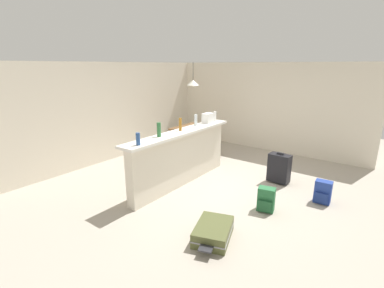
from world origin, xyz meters
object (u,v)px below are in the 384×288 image
Objects in this scene: grocery_bag at (208,118)px; pendant_lamp at (193,83)px; bottle_green at (159,130)px; suitcase_flat_olive at (213,232)px; bottle_amber at (180,124)px; bottle_clear at (196,120)px; suitcase_upright_black at (279,168)px; bottle_white at (215,116)px; dining_table at (192,130)px; bottle_blue at (138,139)px; backpack_green at (266,200)px; backpack_blue at (323,192)px; dining_chair_near_partition at (208,138)px.

grocery_bag is 0.40× the size of pendant_lamp.
bottle_green reaches higher than suitcase_flat_olive.
pendant_lamp reaches higher than bottle_amber.
bottle_clear is (1.18, 0.02, -0.01)m from bottle_green.
bottle_amber is at bearing 127.10° from suitcase_upright_black.
pendant_lamp is (0.87, 1.08, 0.72)m from grocery_bag.
bottle_white reaches higher than dining_table.
backpack_green is (1.19, -1.81, -1.04)m from bottle_blue.
bottle_green is 1.06× the size of bottle_clear.
pendant_lamp reaches higher than bottle_green.
backpack_green is (0.57, -1.92, -1.07)m from bottle_green.
dining_table is (0.85, 1.11, -0.60)m from grocery_bag.
bottle_green is 1.62m from grocery_bag.
bottle_white is 2.84m from backpack_blue.
bottle_blue is at bearing -177.31° from grocery_bag.
bottle_blue is 0.23× the size of suitcase_flat_olive.
bottle_green reaches higher than backpack_blue.
bottle_clear is 0.39× the size of pendant_lamp.
bottle_amber is at bearing -179.73° from grocery_bag.
pendant_lamp reaches higher than dining_chair_near_partition.
grocery_bag is at bearing 98.28° from suitcase_upright_black.
bottle_clear reaches higher than bottle_blue.
bottle_amber is 0.57m from bottle_clear.
bottle_blue is 0.63m from bottle_green.
dining_chair_near_partition is 1.43× the size of pendant_lamp.
bottle_green is at bearing 10.05° from bottle_blue.
pendant_lamp is at bearing 40.79° from suitcase_flat_olive.
backpack_blue is at bearing -71.99° from bottle_amber.
grocery_bag is at bearing 2.69° from bottle_blue.
backpack_blue is at bearing -112.58° from suitcase_upright_black.
backpack_blue is (2.08, -2.52, -1.04)m from bottle_blue.
bottle_white is (1.26, -0.02, -0.01)m from bottle_amber.
bottle_white is 0.89× the size of grocery_bag.
dining_chair_near_partition reaches higher than dining_table.
pendant_lamp reaches higher than dining_table.
grocery_bag reaches higher than dining_chair_near_partition.
bottle_white is 0.21× the size of dining_table.
pendant_lamp reaches higher than bottle_clear.
bottle_green reaches higher than suitcase_upright_black.
bottle_clear is 0.23× the size of dining_table.
bottle_green is at bearing -167.89° from dining_chair_near_partition.
bottle_white is at bearing -119.11° from pendant_lamp.
grocery_bag is at bearing 174.55° from bottle_white.
grocery_bag is (1.01, 0.00, -0.02)m from bottle_amber.
bottle_white is 0.36× the size of pendant_lamp.
backpack_blue is at bearing -106.90° from dining_chair_near_partition.
bottle_amber reaches higher than backpack_green.
bottle_green is at bearing 138.25° from suitcase_upright_black.
bottle_clear reaches higher than suitcase_upright_black.
suitcase_flat_olive is at bearing -127.76° from bottle_amber.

